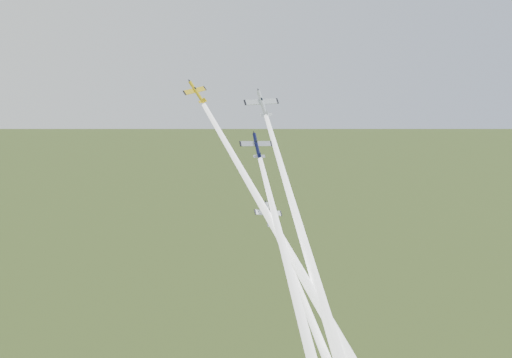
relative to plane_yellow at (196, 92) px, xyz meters
name	(u,v)px	position (x,y,z in m)	size (l,w,h in m)	color
plane_yellow	(196,92)	(0.00, 0.00, 0.00)	(6.88, 6.83, 1.08)	yellow
smoke_trail_yellow	(287,248)	(9.87, -21.30, -30.47)	(2.57, 2.57, 70.54)	white
plane_navy	(257,145)	(9.94, -8.59, -11.13)	(7.41, 7.36, 1.16)	#0C1037
smoke_trail_navy	(296,299)	(7.29, -29.10, -37.97)	(2.57, 2.57, 61.36)	white
plane_silver_right	(262,103)	(15.91, -0.44, -3.02)	(8.43, 8.36, 1.32)	silver
smoke_trail_silver_right	(305,245)	(14.16, -21.37, -30.28)	(2.57, 2.57, 62.43)	white
plane_silver_low	(269,215)	(11.52, -11.33, -25.87)	(7.30, 7.25, 1.14)	#A5ADB3
smoke_trail_silver_low	(322,347)	(13.44, -29.24, -49.25)	(2.57, 2.57, 52.64)	white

